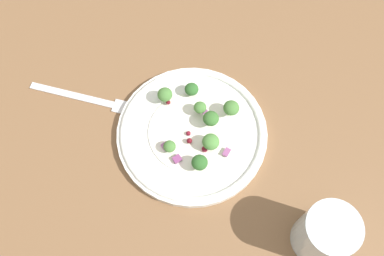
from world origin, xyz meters
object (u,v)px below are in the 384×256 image
object	(u,v)px
plate	(192,133)
broccoli_floret_2	(200,108)
broccoli_floret_1	(170,147)
water_glass	(325,234)
broccoli_floret_0	(164,95)
fork	(88,99)

from	to	relation	value
plate	broccoli_floret_2	distance (cm)	4.21
broccoli_floret_1	broccoli_floret_2	bearing A→B (deg)	111.55
broccoli_floret_1	water_glass	distance (cm)	25.68
plate	broccoli_floret_0	distance (cm)	7.61
broccoli_floret_1	plate	bearing A→B (deg)	100.04
broccoli_floret_1	broccoli_floret_2	distance (cm)	8.02
water_glass	broccoli_floret_2	bearing A→B (deg)	-171.57
broccoli_floret_2	water_glass	bearing A→B (deg)	8.43
broccoli_floret_1	water_glass	world-z (taller)	water_glass
broccoli_floret_0	fork	distance (cm)	13.25
water_glass	broccoli_floret_1	bearing A→B (deg)	-153.83
broccoli_floret_2	fork	xyz separation A→B (cm)	(-12.61, -14.40, -2.83)
broccoli_floret_2	water_glass	xyz separation A→B (cm)	(25.91, 3.84, 1.57)
broccoli_floret_0	broccoli_floret_1	world-z (taller)	broccoli_floret_0
plate	broccoli_floret_0	xyz separation A→B (cm)	(-7.20, -1.00, 2.25)
fork	plate	bearing A→B (deg)	38.02
plate	broccoli_floret_0	bearing A→B (deg)	-172.06
broccoli_floret_2	broccoli_floret_1	bearing A→B (deg)	-68.45
broccoli_floret_1	fork	bearing A→B (deg)	-155.91
water_glass	fork	bearing A→B (deg)	-154.66
plate	broccoli_floret_2	world-z (taller)	broccoli_floret_2
plate	fork	size ratio (longest dim) A/B	1.65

